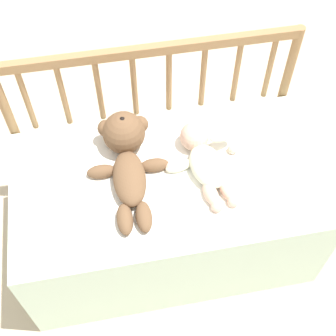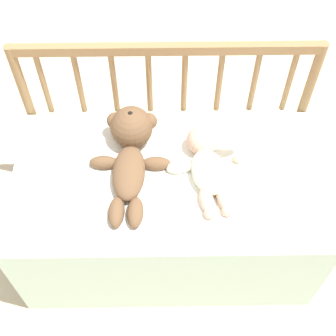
{
  "view_description": "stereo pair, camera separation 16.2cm",
  "coord_description": "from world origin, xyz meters",
  "views": [
    {
      "loc": [
        -0.17,
        -0.93,
        1.85
      ],
      "look_at": [
        0.0,
        -0.0,
        0.53
      ],
      "focal_mm": 50.0,
      "sensor_mm": 36.0,
      "label": 1
    },
    {
      "loc": [
        -0.01,
        -0.95,
        1.85
      ],
      "look_at": [
        0.0,
        -0.0,
        0.53
      ],
      "focal_mm": 50.0,
      "sensor_mm": 36.0,
      "label": 2
    }
  ],
  "objects": [
    {
      "name": "baby",
      "position": [
        0.14,
        0.02,
        0.52
      ],
      "size": [
        0.28,
        0.36,
        0.11
      ],
      "color": "#EAEACC",
      "rests_on": "crib_mattress"
    },
    {
      "name": "blanket",
      "position": [
        -0.03,
        -0.0,
        0.48
      ],
      "size": [
        0.79,
        0.57,
        0.01
      ],
      "color": "white",
      "rests_on": "crib_mattress"
    },
    {
      "name": "teddy_bear",
      "position": [
        -0.13,
        0.09,
        0.54
      ],
      "size": [
        0.3,
        0.47,
        0.16
      ],
      "color": "brown",
      "rests_on": "crib_mattress"
    },
    {
      "name": "crib_rail",
      "position": [
        0.0,
        0.33,
        0.56
      ],
      "size": [
        1.12,
        0.04,
        0.8
      ],
      "color": "#997047",
      "rests_on": "ground_plane"
    },
    {
      "name": "ground_plane",
      "position": [
        0.0,
        0.0,
        0.0
      ],
      "size": [
        12.0,
        12.0,
        0.0
      ],
      "primitive_type": "plane",
      "color": "#C6B293"
    },
    {
      "name": "crib_mattress",
      "position": [
        0.0,
        0.0,
        0.24
      ],
      "size": [
        1.12,
        0.62,
        0.47
      ],
      "color": "silver",
      "rests_on": "ground_plane"
    }
  ]
}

